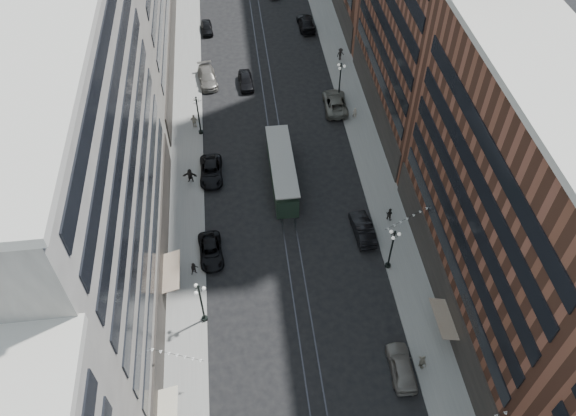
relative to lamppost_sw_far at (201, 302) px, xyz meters
name	(u,v)px	position (x,y,z in m)	size (l,w,h in m)	color
ground	(270,104)	(9.20, 32.00, -3.10)	(220.00, 220.00, 0.00)	black
sidewalk_west	(187,67)	(-1.80, 42.00, -3.02)	(4.00, 180.00, 0.15)	gray
sidewalk_east	(338,57)	(20.20, 42.00, -3.02)	(4.00, 180.00, 0.15)	gray
rail_west	(259,62)	(8.50, 42.00, -3.09)	(0.12, 180.00, 0.02)	#2D2D33
rail_east	(268,62)	(9.90, 42.00, -3.09)	(0.12, 180.00, 0.02)	#2D2D33
building_west_mid	(87,184)	(-7.80, 5.00, 10.90)	(8.00, 36.00, 28.00)	#9B9589
building_east_mid	(512,210)	(26.20, 0.00, 8.90)	(8.00, 30.00, 24.00)	brown
lamppost_sw_far	(201,302)	(0.00, 0.00, 0.00)	(1.03, 1.14, 5.52)	black
lamppost_sw_mid	(198,114)	(0.00, 27.00, 0.00)	(1.03, 1.14, 5.52)	black
lamppost_se_far	(392,248)	(18.40, 4.00, 0.00)	(1.03, 1.14, 5.52)	black
lamppost_se_mid	(340,80)	(18.40, 32.00, 0.00)	(1.03, 1.14, 5.52)	black
streetcar	(282,171)	(9.20, 17.52, -1.57)	(2.64, 11.94, 3.30)	#1F3124
car_2	(211,251)	(0.80, 7.57, -2.39)	(2.34, 5.08, 1.41)	black
car_4	(402,367)	(16.87, -7.12, -2.26)	(1.99, 4.94, 1.68)	slate
pedestrian_2	(194,269)	(-0.85, 5.36, -2.14)	(0.79, 0.43, 1.62)	black
pedestrian_4	(422,362)	(18.70, -7.01, -2.03)	(1.08, 0.49, 1.84)	gray
car_7	(211,171)	(1.13, 19.23, -2.33)	(2.55, 5.52, 1.53)	black
car_8	(207,77)	(1.08, 37.96, -2.26)	(2.33, 5.74, 1.66)	slate
car_9	(207,28)	(1.26, 51.36, -2.39)	(1.66, 4.12, 1.40)	black
car_10	(363,229)	(16.74, 8.58, -2.25)	(1.80, 5.16, 1.70)	black
car_11	(335,103)	(17.60, 30.23, -2.23)	(2.88, 6.25, 1.74)	#636258
car_12	(306,23)	(16.61, 50.72, -2.24)	(2.38, 5.87, 1.70)	black
car_13	(246,81)	(6.31, 36.60, -2.29)	(1.90, 4.71, 1.60)	black
pedestrian_5	(190,175)	(-1.26, 18.54, -2.06)	(1.65, 0.48, 1.78)	black
pedestrian_6	(194,121)	(-0.72, 28.28, -2.02)	(1.09, 0.50, 1.86)	#ADA58F
pedestrian_7	(389,214)	(19.97, 10.22, -2.16)	(0.76, 0.42, 1.57)	black
pedestrian_8	(355,113)	(19.69, 27.69, -2.16)	(0.57, 0.38, 1.58)	#B9AD99
pedestrian_9	(340,54)	(20.28, 41.16, -2.04)	(1.17, 0.48, 1.81)	black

